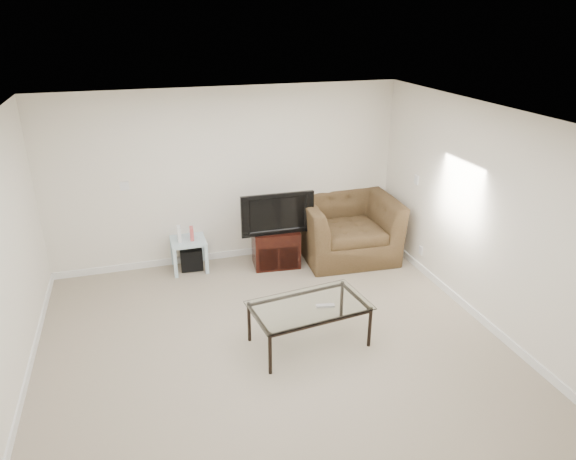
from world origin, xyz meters
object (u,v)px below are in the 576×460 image
object	(u,v)px
subwoofer	(191,258)
recliner	(347,218)
television	(276,212)
side_table	(189,254)
tv_stand	(276,248)
coffee_table	(309,324)

from	to	relation	value
subwoofer	recliner	distance (m)	2.34
television	side_table	xyz separation A→B (m)	(-1.21, 0.26, -0.61)
tv_stand	recliner	distance (m)	1.15
side_table	tv_stand	bearing A→B (deg)	-10.71
subwoofer	coffee_table	distance (m)	2.44
side_table	subwoofer	world-z (taller)	side_table
tv_stand	recliner	bearing A→B (deg)	5.48
recliner	coffee_table	xyz separation A→B (m)	(-1.27, -1.97, -0.36)
television	coffee_table	world-z (taller)	television
tv_stand	television	size ratio (longest dim) A/B	0.68
side_table	coffee_table	bearing A→B (deg)	-64.69
subwoofer	coffee_table	bearing A→B (deg)	-65.49
subwoofer	coffee_table	world-z (taller)	coffee_table
television	tv_stand	bearing A→B (deg)	85.63
subwoofer	recliner	bearing A→B (deg)	-6.22
subwoofer	side_table	bearing A→B (deg)	-146.16
recliner	television	bearing A→B (deg)	-175.18
side_table	subwoofer	bearing A→B (deg)	33.84
television	recliner	world-z (taller)	recliner
coffee_table	recliner	bearing A→B (deg)	57.18
recliner	coffee_table	world-z (taller)	recliner
television	coffee_table	xyz separation A→B (m)	(-0.17, -1.95, -0.59)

